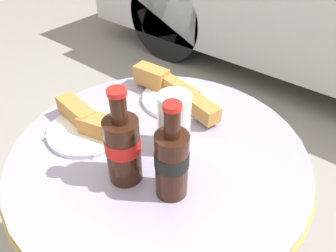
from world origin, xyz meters
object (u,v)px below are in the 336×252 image
Objects in this scene: bistro_table at (160,205)px; lunch_plate_near at (176,94)px; cola_bottle_left at (172,161)px; drinking_glass at (174,125)px; cola_bottle_right at (122,146)px; lunch_plate_far at (89,125)px.

bistro_table is 0.31m from lunch_plate_near.
bistro_table is 0.32m from cola_bottle_left.
drinking_glass is at bearing 126.32° from cola_bottle_left.
cola_bottle_right is (-0.10, -0.03, 0.00)m from cola_bottle_left.
cola_bottle_right is 0.71× the size of lunch_plate_near.
bistro_table is 3.33× the size of lunch_plate_far.
bistro_table is 0.31m from cola_bottle_right.
cola_bottle_right reaches higher than lunch_plate_near.
cola_bottle_right reaches higher than lunch_plate_far.
cola_bottle_right is 0.95× the size of lunch_plate_far.
lunch_plate_near is 1.35× the size of lunch_plate_far.
drinking_glass reaches higher than lunch_plate_near.
cola_bottle_right is (-0.00, -0.11, 0.29)m from bistro_table.
drinking_glass is at bearing 80.41° from cola_bottle_right.
bistro_table is at bearing -63.10° from lunch_plate_near.
lunch_plate_near reaches higher than lunch_plate_far.
bistro_table is 0.27m from drinking_glass.
cola_bottle_right is 0.32m from lunch_plate_near.
cola_bottle_left is 0.95× the size of lunch_plate_far.
cola_bottle_right reaches higher than cola_bottle_left.
lunch_plate_far is at bearing 164.02° from cola_bottle_right.
lunch_plate_near is at bearing 116.90° from bistro_table.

